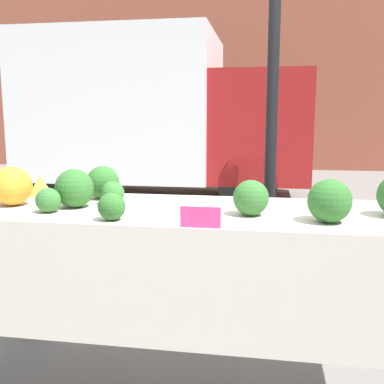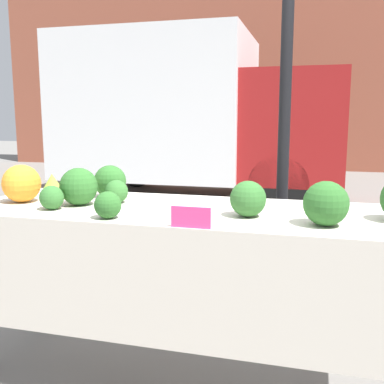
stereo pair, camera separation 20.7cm
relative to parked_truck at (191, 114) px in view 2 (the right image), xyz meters
name	(u,v)px [view 2 (the right image)]	position (x,y,z in m)	size (l,w,h in m)	color
ground_plane	(192,382)	(1.39, -5.07, -1.36)	(40.00, 40.00, 0.00)	gray
building_facade	(295,60)	(1.39, 4.81, 1.36)	(16.00, 0.60, 5.45)	brown
tent_pole	(285,105)	(1.75, -4.33, 0.01)	(0.07, 0.07, 2.75)	black
parked_truck	(191,114)	(0.00, 0.00, 0.00)	(4.32, 2.27, 2.57)	white
market_table	(188,237)	(1.39, -5.14, -0.60)	(2.16, 0.73, 0.88)	beige
orange_cauliflower	(22,184)	(0.52, -5.13, -0.39)	(0.19, 0.19, 0.19)	orange
romanesco_head	(52,184)	(0.52, -4.86, -0.43)	(0.14, 0.14, 0.11)	#93B238
broccoli_head_0	(52,198)	(0.77, -5.26, -0.43)	(0.11, 0.11, 0.11)	#336B2D
broccoli_head_1	(117,192)	(0.99, -5.03, -0.42)	(0.12, 0.12, 0.12)	#336B2D
broccoli_head_2	(326,204)	(1.98, -5.25, -0.39)	(0.18, 0.18, 0.18)	#2D6628
broccoli_head_4	(248,199)	(1.67, -5.17, -0.40)	(0.16, 0.16, 0.16)	#336B2D
broccoli_head_5	(79,187)	(0.84, -5.13, -0.39)	(0.18, 0.18, 0.18)	#2D6628
broccoli_head_6	(110,181)	(0.89, -4.88, -0.40)	(0.17, 0.17, 0.17)	#2D6628
broccoli_head_7	(108,205)	(1.10, -5.36, -0.42)	(0.12, 0.12, 0.12)	#2D6628
price_sign	(191,217)	(1.48, -5.43, -0.44)	(0.16, 0.01, 0.08)	#E53D84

